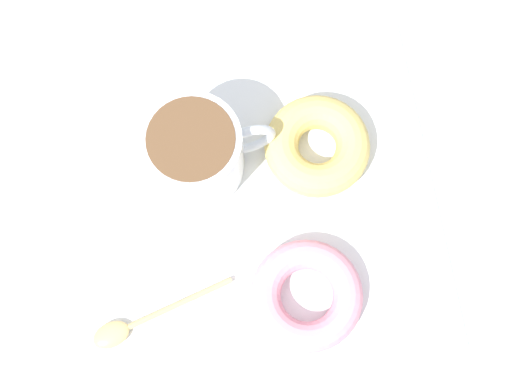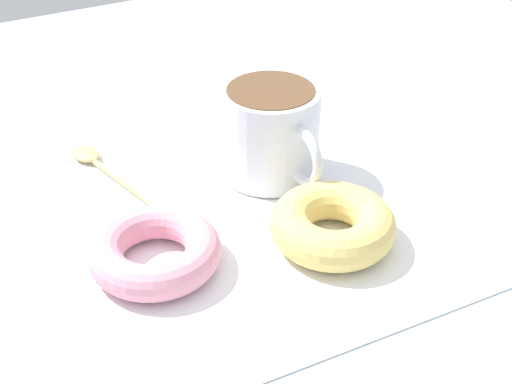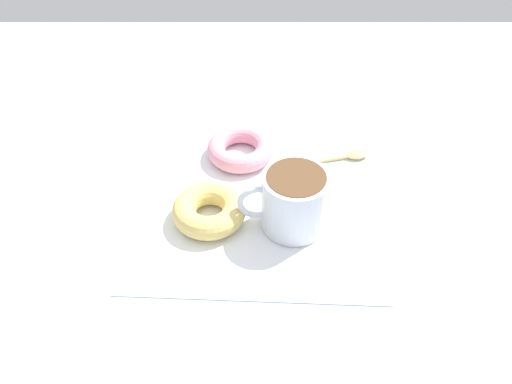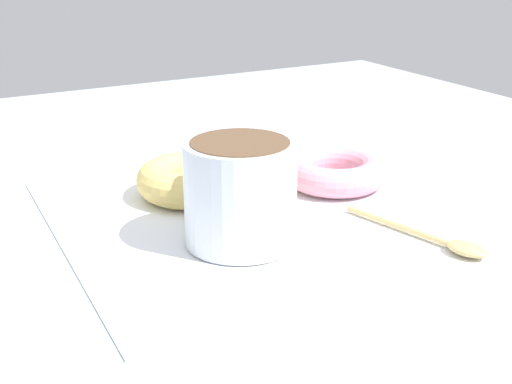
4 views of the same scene
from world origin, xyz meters
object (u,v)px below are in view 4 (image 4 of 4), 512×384
Objects in this scene: donut_far at (191,179)px; spoon at (444,241)px; donut_near_cup at (335,171)px; coffee_cup at (239,190)px.

donut_far is 25.13cm from spoon.
donut_far reaches higher than donut_near_cup.
spoon is at bearing 57.74° from coffee_cup.
spoon is (21.04, 13.69, -1.32)cm from donut_far.
coffee_cup is 1.18× the size of donut_near_cup.
donut_far is (-4.17, -14.29, 0.26)cm from donut_near_cup.
coffee_cup is 12.24cm from donut_far.
coffee_cup is 17.24cm from donut_near_cup.
donut_far is at bearing 176.08° from coffee_cup.
spoon is at bearing 33.05° from donut_far.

